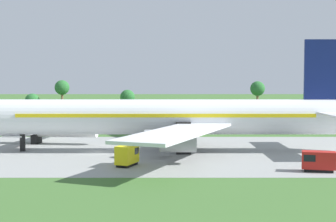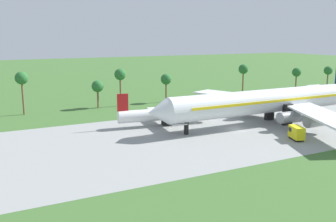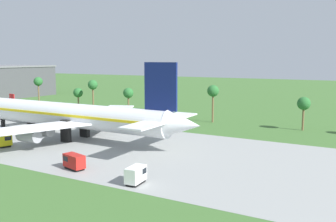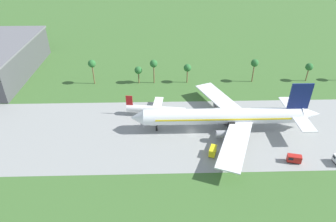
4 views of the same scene
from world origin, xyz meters
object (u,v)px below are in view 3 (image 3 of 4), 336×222
(baggage_tug, at_px, (74,161))
(fuel_truck, at_px, (2,140))
(regional_aircraft, at_px, (31,114))
(jet_airliner, at_px, (71,116))
(catering_van, at_px, (136,175))

(baggage_tug, height_order, fuel_truck, fuel_truck)
(regional_aircraft, relative_size, baggage_tug, 5.04)
(jet_airliner, bearing_deg, catering_van, -31.34)
(jet_airliner, xyz_separation_m, regional_aircraft, (-26.31, 10.19, -2.99))
(baggage_tug, height_order, catering_van, catering_van)
(baggage_tug, relative_size, catering_van, 1.17)
(jet_airliner, relative_size, regional_aircraft, 2.94)
(regional_aircraft, bearing_deg, catering_van, -27.02)
(catering_van, bearing_deg, fuel_truck, 172.15)
(jet_airliner, distance_m, regional_aircraft, 28.38)
(jet_airliner, distance_m, catering_van, 38.43)
(jet_airliner, xyz_separation_m, baggage_tug, (18.53, -18.84, -4.32))
(regional_aircraft, xyz_separation_m, fuel_truck, (19.25, -24.58, -1.20))
(baggage_tug, distance_m, fuel_truck, 25.97)
(regional_aircraft, height_order, baggage_tug, regional_aircraft)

